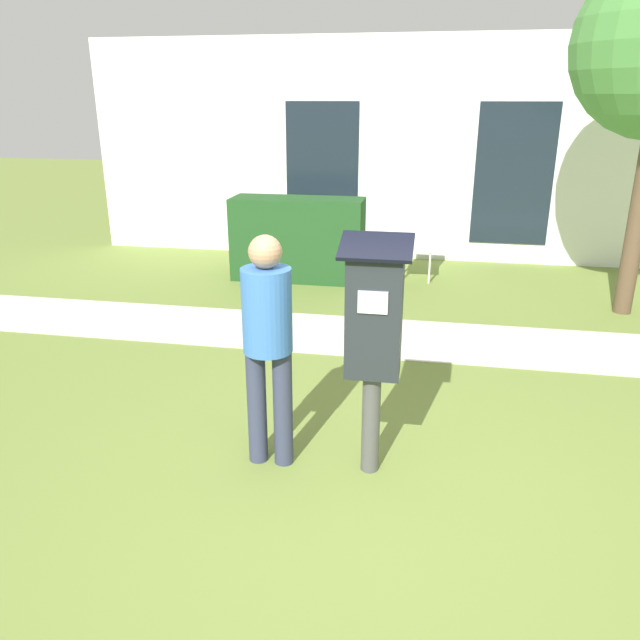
% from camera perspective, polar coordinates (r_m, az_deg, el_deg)
% --- Properties ---
extents(ground_plane, '(40.00, 40.00, 0.00)m').
position_cam_1_polar(ground_plane, '(3.98, 3.80, -16.88)').
color(ground_plane, olive).
extents(sidewalk, '(12.00, 1.10, 0.02)m').
position_cam_1_polar(sidewalk, '(6.50, 6.89, -1.63)').
color(sidewalk, beige).
rests_on(sidewalk, ground).
extents(building_facade, '(10.00, 0.26, 3.20)m').
position_cam_1_polar(building_facade, '(9.64, 8.84, 14.99)').
color(building_facade, white).
rests_on(building_facade, ground).
extents(parking_meter, '(0.44, 0.31, 1.59)m').
position_cam_1_polar(parking_meter, '(3.88, 4.96, -0.71)').
color(parking_meter, '#4C4C4C').
rests_on(parking_meter, ground).
extents(person_standing, '(0.32, 0.32, 1.58)m').
position_cam_1_polar(person_standing, '(4.01, -4.81, -1.37)').
color(person_standing, '#333851').
rests_on(person_standing, ground).
extents(outdoor_chair_left, '(0.44, 0.44, 0.90)m').
position_cam_1_polar(outdoor_chair_left, '(9.21, 0.90, 8.28)').
color(outdoor_chair_left, silver).
rests_on(outdoor_chair_left, ground).
extents(outdoor_chair_middle, '(0.44, 0.44, 0.90)m').
position_cam_1_polar(outdoor_chair_middle, '(8.65, 8.88, 7.29)').
color(outdoor_chair_middle, silver).
rests_on(outdoor_chair_middle, ground).
extents(hedge_row, '(1.76, 0.60, 1.10)m').
position_cam_1_polar(hedge_row, '(8.48, -2.04, 7.40)').
color(hedge_row, '#1E471E').
rests_on(hedge_row, ground).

